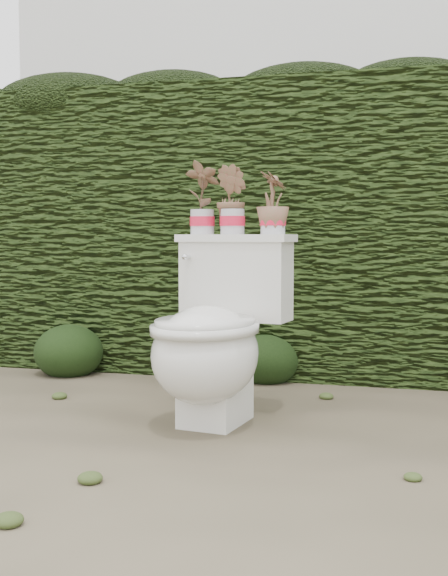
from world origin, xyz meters
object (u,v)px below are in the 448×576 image
(potted_plant_left, at_px, (202,200))
(potted_plant_center, at_px, (232,202))
(potted_plant_right, at_px, (273,205))
(toilet, at_px, (214,338))

(potted_plant_left, distance_m, potted_plant_center, 0.14)
(potted_plant_left, bearing_deg, potted_plant_right, -170.60)
(potted_plant_right, bearing_deg, potted_plant_left, 53.36)
(toilet, relative_size, potted_plant_left, 2.53)
(toilet, xyz_separation_m, potted_plant_right, (0.20, 0.22, 0.55))
(potted_plant_right, bearing_deg, potted_plant_center, 53.36)
(toilet, xyz_separation_m, potted_plant_left, (-0.13, 0.26, 0.57))
(potted_plant_center, relative_size, potted_plant_right, 1.12)
(potted_plant_center, distance_m, potted_plant_right, 0.19)
(potted_plant_center, xyz_separation_m, potted_plant_right, (0.18, -0.02, -0.02))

